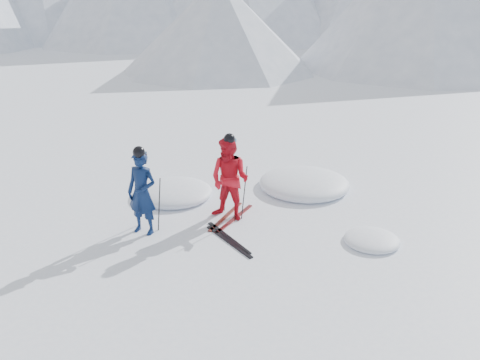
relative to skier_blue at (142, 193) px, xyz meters
The scene contains 12 objects.
ground 3.68m from the skier_blue, 15.35° to the left, with size 160.00×160.00×0.00m, color white.
skier_blue is the anchor object (origin of this frame).
skier_red 2.02m from the skier_blue, 52.06° to the left, with size 0.96×0.75×1.97m, color red.
pole_blue_left 0.46m from the skier_blue, 153.43° to the left, with size 0.02×0.02×1.27m, color black.
pole_blue_right 0.47m from the skier_blue, 45.00° to the left, with size 0.02×0.02×1.27m, color black.
pole_red_left 2.09m from the skier_blue, 62.91° to the left, with size 0.02×0.02×1.32m, color black.
pole_red_right 2.35m from the skier_blue, 48.51° to the left, with size 0.02×0.02×1.32m, color black.
ski_worn_left 2.17m from the skier_blue, 54.84° to the left, with size 0.09×1.70×0.03m, color black.
ski_worn_right 2.30m from the skier_blue, 49.48° to the left, with size 0.09×1.70×0.03m, color black.
ski_loose_a 2.12m from the skier_blue, 22.71° to the left, with size 0.09×1.70×0.03m, color black.
ski_loose_b 2.16m from the skier_blue, 17.48° to the left, with size 0.09×1.70×0.03m, color black.
snow_lumps 3.67m from the skier_blue, 69.94° to the left, with size 6.83×4.53×0.54m.
Camera 1 is at (3.69, -8.48, 5.25)m, focal length 38.00 mm.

